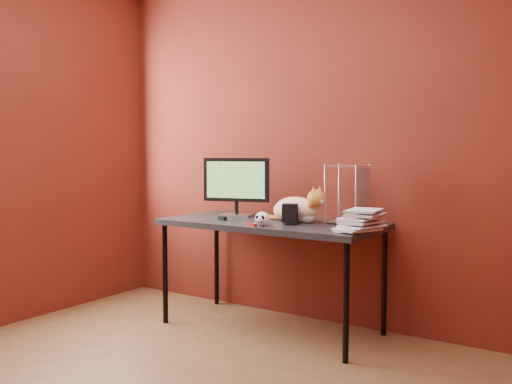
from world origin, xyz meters
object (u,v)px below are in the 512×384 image
Objects in this scene: desk at (271,228)px; skull_mug at (262,219)px; monitor at (236,184)px; speaker at (290,215)px; cat at (297,209)px; book_stack at (351,106)px.

skull_mug reaches higher than desk.
monitor is 3.56× the size of speaker.
cat is 3.95× the size of speaker.
speaker reaches higher than skull_mug.
book_stack is at bearing -6.04° from cat.
monitor is 0.90× the size of cat.
book_stack is (0.63, -0.11, 0.80)m from desk.
desk is 11.10× the size of speaker.
speaker is at bearing 46.51° from skull_mug.
book_stack is at bearing 4.09° from skull_mug.
skull_mug is (0.44, -0.33, -0.19)m from monitor.
speaker is at bearing -61.65° from cat.
cat is 0.16m from speaker.
skull_mug is 0.71× the size of speaker.
cat is at bearing -18.85° from monitor.
monitor is at bearing -167.23° from cat.
speaker is (0.20, -0.08, 0.11)m from desk.
cat is (0.51, -0.02, -0.15)m from monitor.
book_stack is at bearing -10.11° from desk.
monitor is at bearing 133.03° from skull_mug.
speaker is at bearing 176.30° from book_stack.
desk is 0.24m from speaker.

